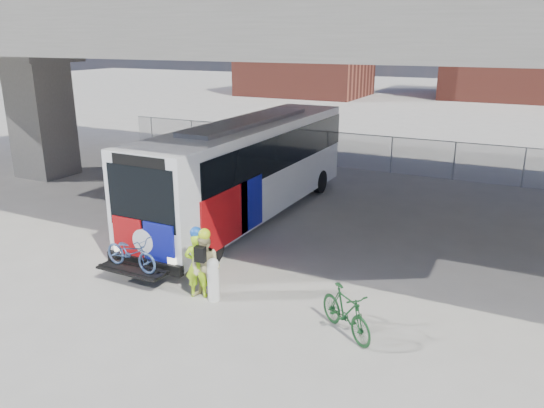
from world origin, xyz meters
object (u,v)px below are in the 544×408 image
Objects in this scene: cyclist_tan at (206,266)px; bike_parked at (346,312)px; cyclist_hivis at (197,263)px; bus at (249,162)px; bollard at (213,278)px.

bike_parked is at bearing -6.18° from cyclist_tan.
cyclist_hivis is at bearing 173.70° from cyclist_tan.
bus is at bearing -95.93° from cyclist_hivis.
cyclist_hivis is at bearing 125.75° from bike_parked.
bollard is 0.61× the size of cyclist_tan.
cyclist_tan is at bearing 125.75° from bike_parked.
bollard reaches higher than bike_parked.
bike_parked is at bearing 156.08° from cyclist_hivis.
cyclist_hivis is (1.97, -6.32, -1.18)m from bus.
cyclist_hivis is 1.02× the size of bike_parked.
cyclist_hivis is 0.26m from cyclist_tan.
bollard is at bearing -4.64° from cyclist_tan.
cyclist_hivis reaches higher than bollard.
cyclist_hivis is 1.00× the size of cyclist_tan.
bus is 11.10× the size of bollard.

